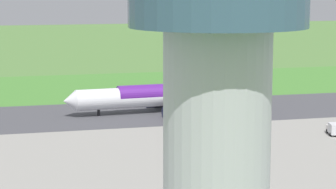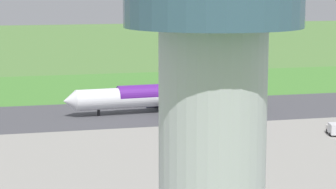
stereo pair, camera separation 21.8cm
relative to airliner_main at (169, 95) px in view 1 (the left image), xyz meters
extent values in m
plane|color=#547F3D|center=(-2.64, 0.03, -4.35)|extent=(800.00, 800.00, 0.00)
cube|color=#47474C|center=(-2.64, 0.03, -4.32)|extent=(600.00, 35.72, 0.06)
cube|color=#478534|center=(-2.64, -40.11, -4.33)|extent=(600.00, 80.00, 0.04)
cylinder|color=white|center=(0.38, 0.03, -0.15)|extent=(48.24, 8.48, 5.20)
cone|color=white|center=(25.82, 1.77, -0.15)|extent=(3.33, 5.13, 4.94)
cone|color=white|center=(-24.76, -1.70, 0.45)|extent=(3.79, 4.65, 4.42)
cube|color=#591E8C|center=(-20.69, -1.42, 6.95)|extent=(5.62, 0.88, 9.00)
cube|color=white|center=(-21.07, 4.07, 0.65)|extent=(4.61, 9.25, 0.36)
cube|color=white|center=(-20.32, -6.91, 0.65)|extent=(4.61, 9.25, 0.36)
cube|color=white|center=(-1.37, 10.93, -0.55)|extent=(7.49, 22.36, 0.35)
cube|color=white|center=(0.13, -11.02, -0.55)|extent=(7.49, 22.36, 0.35)
cylinder|color=#23284C|center=(1.36, 7.61, -3.03)|extent=(4.68, 3.10, 2.80)
cylinder|color=#23284C|center=(2.39, -7.35, -3.03)|extent=(4.68, 3.10, 2.80)
cylinder|color=black|center=(18.58, 1.28, -2.64)|extent=(0.70, 0.70, 3.42)
cylinder|color=black|center=(-2.89, 3.81, -2.64)|extent=(0.70, 0.70, 3.42)
cylinder|color=black|center=(-2.34, -4.17, -2.64)|extent=(0.70, 0.70, 3.42)
cylinder|color=#591E8C|center=(0.38, 0.03, 0.37)|extent=(26.70, 7.02, 5.23)
cube|color=silver|center=(-28.13, 34.14, -3.25)|extent=(2.69, 2.69, 1.30)
cube|color=silver|center=(-27.42, 36.84, -2.80)|extent=(3.19, 4.26, 2.20)
cylinder|color=black|center=(-27.16, 33.88, -3.90)|extent=(0.52, 0.95, 0.90)
cylinder|color=black|center=(-29.10, 34.39, -3.90)|extent=(0.52, 0.95, 0.90)
cylinder|color=black|center=(-26.30, 37.17, -3.90)|extent=(0.52, 0.95, 0.90)
cylinder|color=slate|center=(-20.21, -39.90, -3.26)|extent=(0.10, 0.10, 2.19)
cube|color=red|center=(-20.21, -39.92, -1.86)|extent=(0.60, 0.04, 0.60)
cone|color=orange|center=(-13.01, -37.58, -4.08)|extent=(0.40, 0.40, 0.55)
camera|label=1|loc=(44.78, 170.69, 28.12)|focal=74.53mm
camera|label=2|loc=(44.57, 170.74, 28.12)|focal=74.53mm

